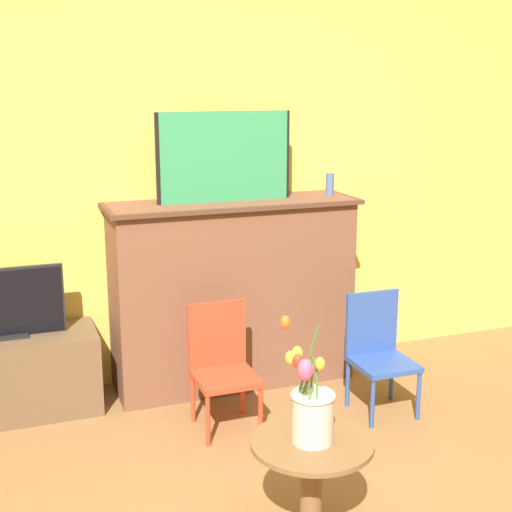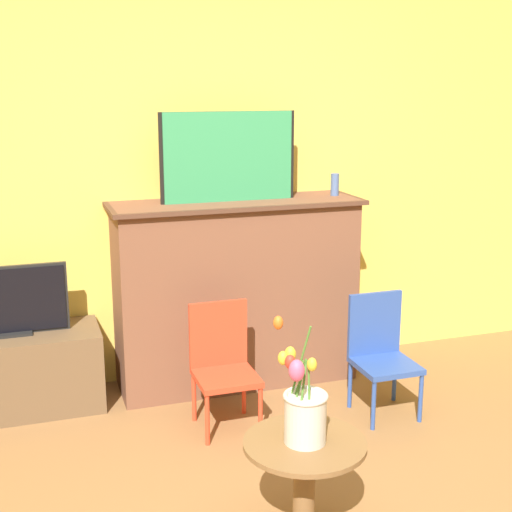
{
  "view_description": "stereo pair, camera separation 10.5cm",
  "coord_description": "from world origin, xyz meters",
  "px_view_note": "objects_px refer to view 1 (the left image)",
  "views": [
    {
      "loc": [
        -1.13,
        -2.0,
        1.79
      ],
      "look_at": [
        0.04,
        1.18,
        0.96
      ],
      "focal_mm": 50.0,
      "sensor_mm": 36.0,
      "label": 1
    },
    {
      "loc": [
        -1.03,
        -2.03,
        1.79
      ],
      "look_at": [
        0.04,
        1.18,
        0.96
      ],
      "focal_mm": 50.0,
      "sensor_mm": 36.0,
      "label": 2
    }
  ],
  "objects_px": {
    "chair_blue": "(378,348)",
    "vase_tulips": "(311,409)",
    "chair_red": "(222,362)",
    "painting": "(225,157)",
    "tv_monitor": "(1,305)"
  },
  "relations": [
    {
      "from": "chair_red",
      "to": "vase_tulips",
      "type": "distance_m",
      "value": 1.13
    },
    {
      "from": "tv_monitor",
      "to": "chair_red",
      "type": "relative_size",
      "value": 0.99
    },
    {
      "from": "chair_blue",
      "to": "vase_tulips",
      "type": "xyz_separation_m",
      "value": [
        -0.86,
        -0.99,
        0.23
      ]
    },
    {
      "from": "painting",
      "to": "chair_red",
      "type": "distance_m",
      "value": 1.17
    },
    {
      "from": "tv_monitor",
      "to": "chair_red",
      "type": "height_order",
      "value": "tv_monitor"
    },
    {
      "from": "tv_monitor",
      "to": "vase_tulips",
      "type": "height_order",
      "value": "vase_tulips"
    },
    {
      "from": "painting",
      "to": "chair_blue",
      "type": "height_order",
      "value": "painting"
    },
    {
      "from": "chair_red",
      "to": "vase_tulips",
      "type": "xyz_separation_m",
      "value": [
        0.01,
        -1.1,
        0.23
      ]
    },
    {
      "from": "painting",
      "to": "chair_blue",
      "type": "bearing_deg",
      "value": -44.1
    },
    {
      "from": "painting",
      "to": "chair_red",
      "type": "xyz_separation_m",
      "value": [
        -0.2,
        -0.53,
        -1.02
      ]
    },
    {
      "from": "painting",
      "to": "chair_red",
      "type": "relative_size",
      "value": 1.21
    },
    {
      "from": "tv_monitor",
      "to": "chair_blue",
      "type": "height_order",
      "value": "tv_monitor"
    },
    {
      "from": "painting",
      "to": "chair_blue",
      "type": "distance_m",
      "value": 1.38
    },
    {
      "from": "painting",
      "to": "chair_blue",
      "type": "xyz_separation_m",
      "value": [
        0.67,
        -0.65,
        -1.02
      ]
    },
    {
      "from": "chair_blue",
      "to": "chair_red",
      "type": "bearing_deg",
      "value": 172.37
    }
  ]
}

